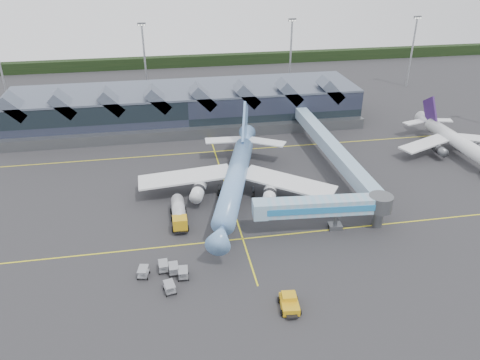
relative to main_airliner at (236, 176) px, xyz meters
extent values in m
plane|color=#2D2C2F|center=(-1.41, -6.66, -4.16)|extent=(260.00, 260.00, 0.00)
cube|color=yellow|center=(-1.41, -14.66, -4.16)|extent=(120.00, 0.25, 0.01)
cube|color=yellow|center=(-1.41, 21.34, -4.16)|extent=(120.00, 0.25, 0.01)
cube|color=yellow|center=(-1.41, 3.34, -4.16)|extent=(0.25, 60.00, 0.01)
cube|color=black|center=(-1.41, 103.34, -2.16)|extent=(260.00, 4.00, 4.00)
cube|color=black|center=(-6.41, 41.34, 0.34)|extent=(90.00, 20.00, 9.00)
cube|color=#4D5667|center=(-6.41, 41.34, 5.04)|extent=(90.00, 20.00, 0.60)
cube|color=#575A5F|center=(-6.41, 30.34, -2.86)|extent=(90.00, 2.50, 2.60)
cube|color=#4D5667|center=(-46.41, 34.34, 5.14)|extent=(6.43, 6.00, 6.43)
cube|color=#4D5667|center=(-35.41, 34.34, 5.14)|extent=(6.43, 6.00, 6.43)
cube|color=#4D5667|center=(-24.41, 34.34, 5.14)|extent=(6.43, 6.00, 6.43)
cube|color=#4D5667|center=(-13.41, 34.34, 5.14)|extent=(6.43, 6.00, 6.43)
cube|color=#4D5667|center=(-2.41, 34.34, 5.14)|extent=(6.43, 6.00, 6.43)
cube|color=#4D5667|center=(8.59, 34.34, 5.14)|extent=(6.43, 6.00, 6.43)
cube|color=#4D5667|center=(19.59, 34.34, 5.14)|extent=(6.43, 6.00, 6.43)
cube|color=#4D5667|center=(30.59, 34.34, 5.14)|extent=(6.43, 6.00, 6.43)
cylinder|color=#93969B|center=(-56.41, 63.34, 6.84)|extent=(0.56, 0.56, 22.00)
cylinder|color=#93969B|center=(-16.41, 65.34, 6.84)|extent=(0.56, 0.56, 22.00)
cube|color=#575A5F|center=(-16.41, 65.34, 17.84)|extent=(2.40, 0.50, 0.90)
cylinder|color=#93969B|center=(28.59, 65.34, 6.84)|extent=(0.56, 0.56, 22.00)
cube|color=#575A5F|center=(28.59, 65.34, 17.84)|extent=(2.40, 0.50, 0.90)
cylinder|color=#93969B|center=(68.59, 63.34, 6.84)|extent=(0.56, 0.56, 22.00)
cube|color=#575A5F|center=(68.59, 63.34, 17.84)|extent=(2.40, 0.50, 0.90)
cylinder|color=#6285C8|center=(-0.41, -1.37, 0.02)|extent=(12.69, 31.17, 3.87)
cone|color=#6285C8|center=(-5.67, -18.98, 0.02)|extent=(5.25, 6.26, 3.87)
cube|color=black|center=(-5.86, -19.63, 0.83)|extent=(1.51, 0.74, 0.48)
cone|color=#6285C8|center=(5.10, 17.09, 0.31)|extent=(5.76, 7.98, 3.87)
cube|color=silver|center=(-9.53, 2.71, -0.66)|extent=(17.73, 6.25, 1.28)
cube|color=silver|center=(9.45, -2.96, -0.66)|extent=(17.79, 14.79, 1.28)
cylinder|color=silver|center=(-7.38, -1.63, -1.63)|extent=(3.84, 5.84, 2.40)
cylinder|color=silver|center=(5.27, -5.41, -1.63)|extent=(3.84, 5.84, 2.40)
cube|color=#6285C8|center=(4.59, 15.38, 4.35)|extent=(3.27, 9.63, 10.67)
cube|color=silver|center=(0.15, 17.17, 0.31)|extent=(8.20, 3.50, 0.25)
cube|color=silver|center=(9.29, 14.44, 0.31)|extent=(8.54, 6.81, 0.25)
cylinder|color=#575A5F|center=(-4.64, -15.55, -3.04)|extent=(0.29, 0.29, 2.24)
cylinder|color=#575A5F|center=(-3.18, 0.86, -3.04)|extent=(0.29, 0.29, 2.24)
cylinder|color=#575A5F|center=(3.13, -1.03, -3.04)|extent=(0.29, 0.29, 2.24)
cylinder|color=black|center=(-4.64, -15.55, -3.76)|extent=(0.85, 1.51, 1.43)
cylinder|color=silver|center=(52.53, 10.19, -0.84)|extent=(3.56, 21.58, 3.07)
cone|color=silver|center=(52.22, 23.40, -0.61)|extent=(3.18, 4.99, 3.07)
cube|color=silver|center=(45.31, 11.01, -1.38)|extent=(13.39, 8.00, 1.03)
cylinder|color=#575A5F|center=(47.77, 8.55, -2.15)|extent=(1.99, 3.73, 1.91)
cylinder|color=#575A5F|center=(57.35, 8.76, -2.15)|extent=(1.99, 3.73, 1.91)
cube|color=#351B53|center=(52.25, 22.18, 2.23)|extent=(0.62, 6.92, 7.49)
cube|color=silver|center=(48.78, 22.40, -0.61)|extent=(6.22, 3.62, 0.26)
cube|color=silver|center=(55.71, 22.56, -0.61)|extent=(6.19, 3.39, 0.26)
cylinder|color=#575A5F|center=(49.89, 11.05, -3.27)|extent=(0.29, 0.29, 1.78)
cylinder|color=#575A5F|center=(55.12, 11.17, -3.27)|extent=(0.29, 0.29, 1.78)
cube|color=#7BB0CD|center=(11.92, -14.10, 0.41)|extent=(18.73, 4.20, 2.69)
cube|color=#2375B0|center=(11.81, -15.54, 0.41)|extent=(18.52, 1.54, 1.11)
cube|color=#7BB0CD|center=(1.74, -13.32, 0.41)|extent=(2.63, 3.15, 2.79)
cylinder|color=#575A5F|center=(14.70, -14.32, -1.88)|extent=(0.65, 0.65, 4.57)
cube|color=#575A5F|center=(14.70, -14.32, -3.74)|extent=(2.36, 2.02, 0.84)
cylinder|color=black|center=(13.77, -14.25, -3.84)|extent=(0.43, 0.86, 0.84)
cylinder|color=black|center=(15.63, -14.39, -3.84)|extent=(0.43, 0.86, 0.84)
cylinder|color=#575A5F|center=(22.11, -14.89, 0.41)|extent=(4.09, 4.09, 2.79)
cylinder|color=#575A5F|center=(22.11, -14.89, -1.88)|extent=(1.67, 1.67, 4.57)
cube|color=black|center=(-11.39, -7.55, -3.41)|extent=(2.43, 9.04, 0.50)
cube|color=gold|center=(-11.40, -10.96, -2.35)|extent=(2.42, 2.21, 2.21)
cube|color=black|center=(-11.40, -11.77, -1.85)|extent=(2.21, 0.16, 1.00)
cylinder|color=silver|center=(-11.39, -6.34, -2.05)|extent=(2.32, 5.83, 2.31)
sphere|color=silver|center=(-11.39, -3.43, -2.05)|extent=(2.21, 2.21, 2.21)
sphere|color=silver|center=(-11.40, -9.26, -2.05)|extent=(2.21, 2.21, 2.21)
cylinder|color=black|center=(-12.66, -10.56, -3.66)|extent=(0.35, 1.01, 1.00)
cylinder|color=black|center=(-10.15, -10.56, -3.66)|extent=(0.35, 1.01, 1.00)
cylinder|color=black|center=(-12.65, -7.04, -3.66)|extent=(0.35, 1.01, 1.00)
cylinder|color=black|center=(-10.14, -7.05, -3.66)|extent=(0.35, 1.01, 1.00)
cylinder|color=black|center=(-12.64, -4.53, -3.66)|extent=(0.35, 1.01, 1.00)
cylinder|color=black|center=(-10.13, -4.54, -3.66)|extent=(0.35, 1.01, 1.00)
cube|color=gold|center=(1.79, -31.76, -3.43)|extent=(2.65, 3.96, 1.04)
cube|color=gold|center=(1.85, -31.14, -2.65)|extent=(2.03, 1.84, 0.73)
cube|color=black|center=(1.59, -33.73, -3.69)|extent=(1.53, 0.97, 0.31)
cylinder|color=black|center=(0.47, -32.89, -3.74)|extent=(0.39, 0.86, 0.83)
cylinder|color=black|center=(2.85, -33.12, -3.74)|extent=(0.39, 0.86, 0.83)
cylinder|color=black|center=(0.72, -30.40, -3.74)|extent=(0.39, 0.86, 0.83)
cylinder|color=black|center=(3.10, -30.64, -3.74)|extent=(0.39, 0.86, 0.83)
cube|color=#989AA0|center=(-14.55, -20.79, -3.63)|extent=(1.45, 2.19, 0.15)
cube|color=#989AA0|center=(-14.55, -20.79, -2.71)|extent=(1.45, 2.19, 0.08)
cylinder|color=black|center=(-13.86, -19.99, -3.99)|extent=(0.13, 0.35, 0.35)
cube|color=#989AA0|center=(-11.75, -22.89, -3.63)|extent=(1.47, 2.20, 0.15)
cube|color=#989AA0|center=(-11.75, -22.89, -2.71)|extent=(1.47, 2.20, 0.08)
cylinder|color=black|center=(-10.98, -22.16, -3.99)|extent=(0.14, 0.35, 0.35)
cube|color=#989AA0|center=(-17.51, -21.60, -3.63)|extent=(1.76, 2.36, 0.15)
cube|color=#989AA0|center=(-17.51, -21.60, -2.71)|extent=(1.76, 2.36, 0.08)
cylinder|color=black|center=(-16.64, -20.99, -3.99)|extent=(0.19, 0.37, 0.35)
cube|color=#989AA0|center=(-13.85, -25.68, -3.63)|extent=(1.74, 2.35, 0.15)
cube|color=#989AA0|center=(-13.85, -25.68, -2.71)|extent=(1.74, 2.35, 0.08)
cylinder|color=black|center=(-13.29, -24.78, -3.99)|extent=(0.18, 0.36, 0.35)
cube|color=#989AA0|center=(-13.08, -21.65, -3.63)|extent=(1.44, 2.18, 0.15)
cube|color=#989AA0|center=(-13.08, -21.65, -2.71)|extent=(1.44, 2.18, 0.08)
cylinder|color=black|center=(-12.38, -20.85, -3.99)|extent=(0.13, 0.35, 0.35)
camera|label=1|loc=(-13.14, -77.60, 40.19)|focal=35.00mm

